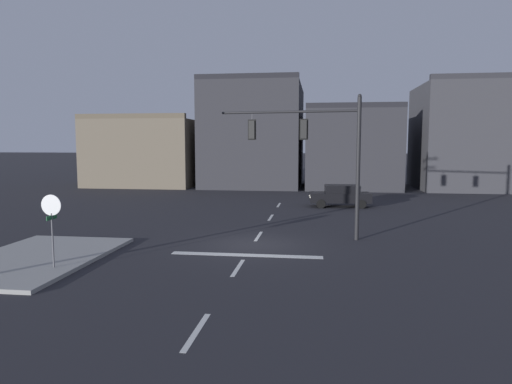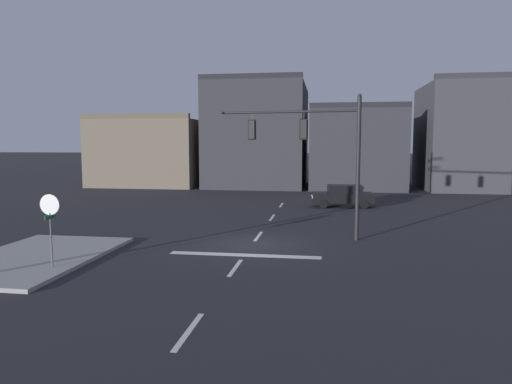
# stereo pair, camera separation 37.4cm
# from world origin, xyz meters

# --- Properties ---
(ground_plane) EXTENTS (400.00, 400.00, 0.00)m
(ground_plane) POSITION_xyz_m (0.00, 0.00, 0.00)
(ground_plane) COLOR #232328
(sidewalk_near_corner) EXTENTS (5.00, 8.00, 0.15)m
(sidewalk_near_corner) POSITION_xyz_m (-8.28, -4.00, 0.07)
(sidewalk_near_corner) COLOR gray
(sidewalk_near_corner) RESTS_ON ground
(stop_bar_paint) EXTENTS (6.40, 0.50, 0.01)m
(stop_bar_paint) POSITION_xyz_m (0.00, -2.00, 0.00)
(stop_bar_paint) COLOR silver
(stop_bar_paint) RESTS_ON ground
(lane_centreline) EXTENTS (0.16, 26.40, 0.01)m
(lane_centreline) POSITION_xyz_m (0.00, 2.00, 0.00)
(lane_centreline) COLOR silver
(lane_centreline) RESTS_ON ground
(signal_mast_near_side) EXTENTS (6.89, 1.03, 6.98)m
(signal_mast_near_side) POSITION_xyz_m (2.89, 2.03, 4.60)
(signal_mast_near_side) COLOR black
(signal_mast_near_side) RESTS_ON ground
(stop_sign) EXTENTS (0.76, 0.64, 2.83)m
(stop_sign) POSITION_xyz_m (-6.59, -5.38, 2.14)
(stop_sign) COLOR #56565B
(stop_sign) RESTS_ON ground
(car_lot_nearside) EXTENTS (4.55, 2.16, 1.61)m
(car_lot_nearside) POSITION_xyz_m (4.59, 13.65, 0.86)
(car_lot_nearside) COLOR black
(car_lot_nearside) RESTS_ON ground
(building_row) EXTENTS (45.07, 13.21, 11.41)m
(building_row) POSITION_xyz_m (1.48, 29.73, 4.80)
(building_row) COLOR #665B4C
(building_row) RESTS_ON ground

